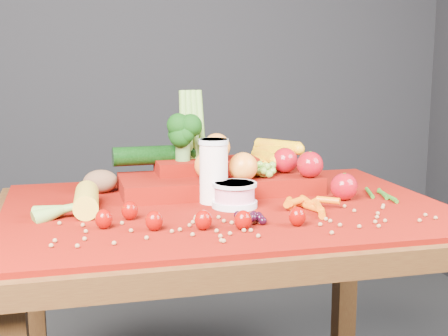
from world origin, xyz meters
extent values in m
cube|color=black|center=(0.00, 1.50, 1.25)|extent=(3.00, 0.02, 2.50)
cube|color=#37190C|center=(0.00, 0.00, 0.72)|extent=(1.10, 0.80, 0.05)
cube|color=#37190C|center=(-0.48, 0.33, 0.35)|extent=(0.06, 0.06, 0.70)
cube|color=#37190C|center=(0.48, 0.33, 0.35)|extent=(0.06, 0.06, 0.70)
cube|color=#670503|center=(0.00, 0.00, 0.76)|extent=(1.05, 0.75, 0.01)
cylinder|color=white|center=(-0.02, 0.03, 0.84)|extent=(0.07, 0.07, 0.16)
cylinder|color=silver|center=(-0.02, 0.03, 0.91)|extent=(0.07, 0.07, 0.01)
cylinder|color=silver|center=(0.02, -0.02, 0.77)|extent=(0.11, 0.11, 0.01)
cylinder|color=pink|center=(0.02, -0.02, 0.80)|extent=(0.10, 0.10, 0.04)
cylinder|color=silver|center=(0.02, -0.02, 0.82)|extent=(0.11, 0.11, 0.01)
ellipsoid|color=#8E0001|center=(-0.24, -0.08, 0.78)|extent=(0.04, 0.04, 0.04)
cone|color=#154F0E|center=(-0.24, -0.08, 0.80)|extent=(0.03, 0.03, 0.01)
ellipsoid|color=#8E0001|center=(-0.30, -0.14, 0.78)|extent=(0.04, 0.04, 0.04)
cone|color=#154F0E|center=(-0.30, -0.14, 0.80)|extent=(0.03, 0.03, 0.01)
ellipsoid|color=#8E0001|center=(-0.20, -0.18, 0.78)|extent=(0.04, 0.04, 0.04)
cone|color=#154F0E|center=(-0.20, -0.18, 0.80)|extent=(0.03, 0.03, 0.01)
ellipsoid|color=#8E0001|center=(-0.10, -0.20, 0.78)|extent=(0.04, 0.04, 0.04)
cone|color=#154F0E|center=(-0.10, -0.20, 0.80)|extent=(0.03, 0.03, 0.01)
ellipsoid|color=#8E0001|center=(-0.02, -0.22, 0.78)|extent=(0.04, 0.04, 0.04)
cone|color=#154F0E|center=(-0.02, -0.22, 0.80)|extent=(0.03, 0.03, 0.01)
ellipsoid|color=#8E0001|center=(0.10, -0.22, 0.78)|extent=(0.04, 0.04, 0.04)
cone|color=#154F0E|center=(0.10, -0.22, 0.80)|extent=(0.03, 0.03, 0.01)
cylinder|color=#EFB947|center=(-0.33, 0.02, 0.79)|extent=(0.07, 0.18, 0.06)
ellipsoid|color=brown|center=(-0.29, 0.21, 0.79)|extent=(0.09, 0.07, 0.06)
cube|color=#670503|center=(0.02, 0.15, 0.78)|extent=(0.52, 0.22, 0.04)
cube|color=#670503|center=(0.00, 0.20, 0.82)|extent=(0.28, 0.12, 0.03)
sphere|color=maroon|center=(0.24, 0.06, 0.84)|extent=(0.07, 0.07, 0.07)
sphere|color=maroon|center=(0.30, -0.02, 0.80)|extent=(0.07, 0.07, 0.07)
sphere|color=maroon|center=(0.20, 0.14, 0.84)|extent=(0.07, 0.07, 0.07)
sphere|color=#C85E16|center=(-0.02, 0.10, 0.84)|extent=(0.07, 0.07, 0.07)
sphere|color=#C85E16|center=(0.06, 0.06, 0.84)|extent=(0.07, 0.07, 0.07)
sphere|color=#C85E16|center=(0.02, 0.18, 0.88)|extent=(0.07, 0.07, 0.07)
cylinder|color=#F2BF00|center=(0.15, 0.22, 0.82)|extent=(0.06, 0.16, 0.04)
cylinder|color=#F2BF00|center=(0.17, 0.22, 0.84)|extent=(0.04, 0.16, 0.04)
cylinder|color=#F2BF00|center=(0.19, 0.22, 0.85)|extent=(0.07, 0.16, 0.04)
cylinder|color=#F2BF00|center=(0.21, 0.22, 0.87)|extent=(0.10, 0.16, 0.04)
cylinder|color=#3F662D|center=(-0.07, 0.20, 0.86)|extent=(0.04, 0.04, 0.04)
cylinder|color=olive|center=(-0.06, 0.24, 0.92)|extent=(0.03, 0.06, 0.22)
cylinder|color=olive|center=(-0.04, 0.24, 0.92)|extent=(0.02, 0.06, 0.22)
cylinder|color=olive|center=(-0.03, 0.24, 0.92)|extent=(0.02, 0.06, 0.22)
cylinder|color=olive|center=(-0.01, 0.24, 0.92)|extent=(0.03, 0.06, 0.22)
cylinder|color=black|center=(-0.14, 0.24, 0.85)|extent=(0.22, 0.06, 0.05)
camera|label=1|loc=(-0.37, -1.42, 1.12)|focal=50.00mm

